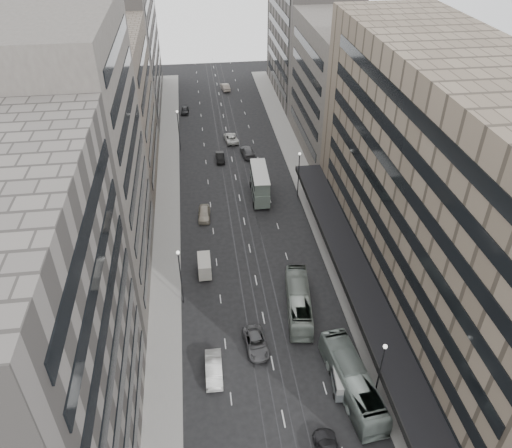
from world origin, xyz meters
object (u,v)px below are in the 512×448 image
bus_near (352,381)px  bus_far (299,301)px  panel_van (204,266)px  double_decker (260,183)px  sedan_2 (256,343)px  vw_microbus (342,378)px  sedan_1 (214,369)px

bus_near → bus_far: 12.78m
bus_far → panel_van: (-11.20, 8.64, -0.24)m
double_decker → sedan_2: (-4.94, -32.33, -1.93)m
bus_near → vw_microbus: 1.18m
bus_near → sedan_2: (-9.13, 7.21, -0.99)m
vw_microbus → sedan_1: size_ratio=0.90×
panel_van → bus_near: bearing=-55.9°
panel_van → sedan_1: bearing=-89.5°
bus_far → vw_microbus: size_ratio=2.47×
sedan_1 → sedan_2: 5.90m
bus_near → sedan_1: size_ratio=2.41×
bus_far → sedan_1: size_ratio=2.22×
vw_microbus → sedan_1: (-13.27, 3.39, -0.48)m
sedan_1 → bus_near: bearing=-14.9°
panel_van → sedan_2: 14.77m
panel_van → sedan_1: size_ratio=0.76×
bus_far → sedan_1: bus_far is taller
panel_van → bus_far: bearing=-37.8°
bus_far → sedan_1: 13.81m
vw_microbus → sedan_1: vw_microbus is taller
bus_far → panel_van: size_ratio=2.93×
sedan_1 → sedan_2: bearing=33.2°
panel_van → sedan_2: (5.18, -13.82, -0.61)m
bus_near → panel_van: (-14.31, 21.03, -0.38)m
bus_far → sedan_2: 7.98m
sedan_2 → sedan_1: bearing=-153.0°
vw_microbus → panel_van: panel_van is taller
bus_near → sedan_1: bus_near is taller
sedan_1 → sedan_2: size_ratio=0.97×
bus_near → panel_van: size_ratio=3.19×
bus_far → sedan_2: (-6.01, -5.18, -0.85)m
double_decker → bus_near: bearing=-81.6°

